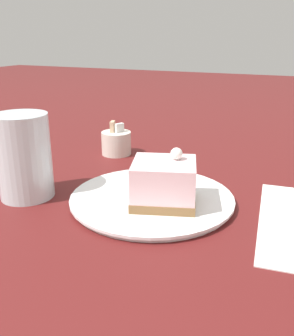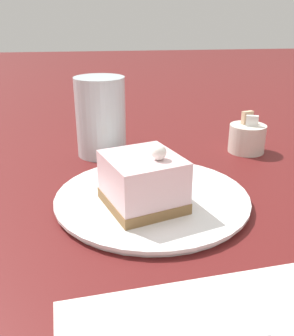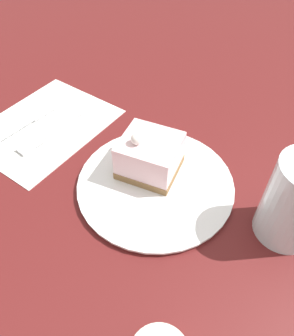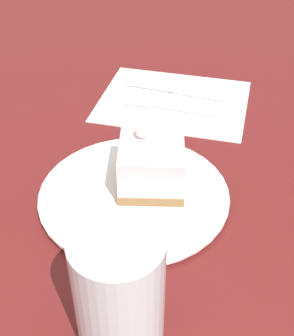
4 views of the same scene
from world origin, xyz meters
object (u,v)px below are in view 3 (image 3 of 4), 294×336
(cake_slice, at_px, (149,156))
(plate, at_px, (155,184))
(fork, at_px, (48,134))
(knife, at_px, (41,114))

(cake_slice, bearing_deg, plate, 135.09)
(cake_slice, relative_size, fork, 0.70)
(cake_slice, height_order, knife, cake_slice)
(cake_slice, distance_m, knife, 0.26)
(cake_slice, bearing_deg, fork, -4.11)
(plate, height_order, cake_slice, cake_slice)
(plate, xyz_separation_m, cake_slice, (0.02, -0.01, 0.04))
(plate, bearing_deg, knife, 1.87)
(plate, bearing_deg, cake_slice, -27.18)
(cake_slice, height_order, fork, cake_slice)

